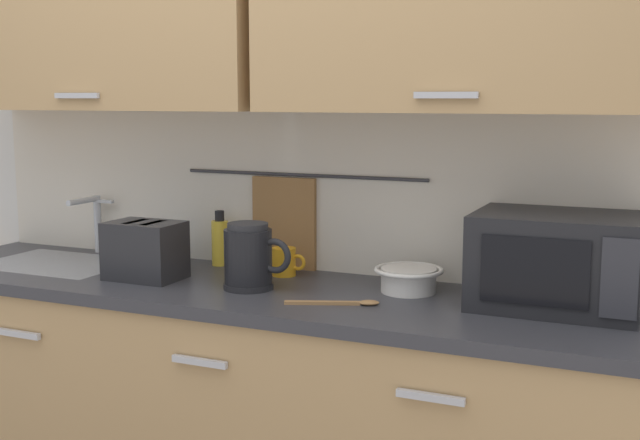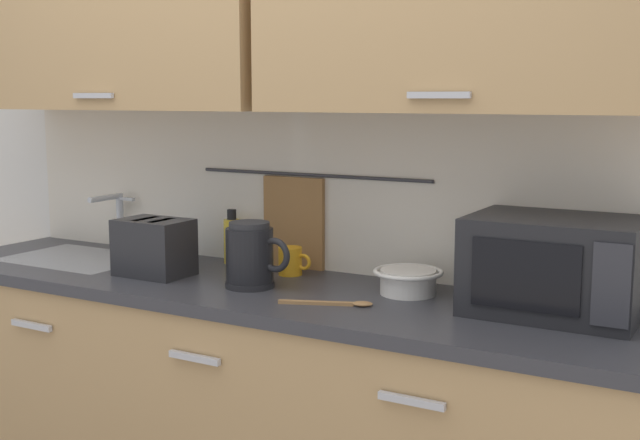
% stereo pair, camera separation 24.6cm
% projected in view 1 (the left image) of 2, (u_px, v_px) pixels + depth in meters
% --- Properties ---
extents(counter_unit, '(2.53, 0.64, 0.90)m').
position_uv_depth(counter_unit, '(250.00, 416.00, 2.66)').
color(counter_unit, tan).
rests_on(counter_unit, ground).
extents(back_wall_assembly, '(3.70, 0.41, 2.50)m').
position_uv_depth(back_wall_assembly, '(282.00, 89.00, 2.70)').
color(back_wall_assembly, silver).
rests_on(back_wall_assembly, ground).
extents(sink_faucet, '(0.09, 0.17, 0.22)m').
position_uv_depth(sink_faucet, '(94.00, 216.00, 3.09)').
color(sink_faucet, '#B2B5BA').
rests_on(sink_faucet, counter_unit).
extents(microwave, '(0.46, 0.35, 0.27)m').
position_uv_depth(microwave, '(557.00, 261.00, 2.29)').
color(microwave, black).
rests_on(microwave, counter_unit).
extents(electric_kettle, '(0.23, 0.16, 0.21)m').
position_uv_depth(electric_kettle, '(249.00, 257.00, 2.52)').
color(electric_kettle, black).
rests_on(electric_kettle, counter_unit).
extents(dish_soap_bottle, '(0.06, 0.06, 0.20)m').
position_uv_depth(dish_soap_bottle, '(220.00, 241.00, 2.88)').
color(dish_soap_bottle, yellow).
rests_on(dish_soap_bottle, counter_unit).
extents(mug_near_sink, '(0.12, 0.08, 0.09)m').
position_uv_depth(mug_near_sink, '(164.00, 251.00, 2.91)').
color(mug_near_sink, blue).
rests_on(mug_near_sink, counter_unit).
extents(mixing_bowl, '(0.21, 0.21, 0.08)m').
position_uv_depth(mixing_bowl, '(409.00, 278.00, 2.49)').
color(mixing_bowl, silver).
rests_on(mixing_bowl, counter_unit).
extents(toaster, '(0.26, 0.17, 0.19)m').
position_uv_depth(toaster, '(145.00, 250.00, 2.66)').
color(toaster, '#232326').
rests_on(toaster, counter_unit).
extents(mug_by_kettle, '(0.12, 0.08, 0.09)m').
position_uv_depth(mug_by_kettle, '(285.00, 262.00, 2.71)').
color(mug_by_kettle, orange).
rests_on(mug_by_kettle, counter_unit).
extents(wooden_spoon, '(0.27, 0.13, 0.01)m').
position_uv_depth(wooden_spoon, '(344.00, 303.00, 2.34)').
color(wooden_spoon, '#9E7042').
rests_on(wooden_spoon, counter_unit).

